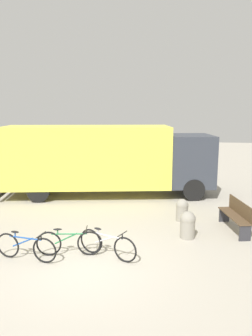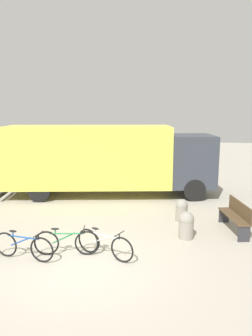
% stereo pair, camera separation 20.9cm
% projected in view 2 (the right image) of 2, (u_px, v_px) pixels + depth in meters
% --- Properties ---
extents(ground_plane, '(60.00, 60.00, 0.00)m').
position_uv_depth(ground_plane, '(81.00, 267.00, 7.85)').
color(ground_plane, '#A8A091').
extents(delivery_truck, '(9.13, 3.72, 3.00)m').
position_uv_depth(delivery_truck, '(107.00, 157.00, 14.00)').
color(delivery_truck, '#EAE04C').
rests_on(delivery_truck, ground).
extents(park_bench, '(0.76, 1.78, 0.94)m').
position_uv_depth(park_bench, '(236.00, 215.00, 10.02)').
color(park_bench, brown).
rests_on(park_bench, ground).
extents(bicycle_near, '(1.69, 0.44, 0.74)m').
position_uv_depth(bicycle_near, '(23.00, 246.00, 8.18)').
color(bicycle_near, black).
rests_on(bicycle_near, ground).
extents(bicycle_middle, '(1.68, 0.46, 0.74)m').
position_uv_depth(bicycle_middle, '(67.00, 242.00, 8.42)').
color(bicycle_middle, black).
rests_on(bicycle_middle, ground).
extents(bicycle_far, '(1.59, 0.72, 0.74)m').
position_uv_depth(bicycle_far, '(104.00, 244.00, 8.30)').
color(bicycle_far, black).
rests_on(bicycle_far, ground).
extents(bollard_near_bench, '(0.45, 0.45, 0.80)m').
position_uv_depth(bollard_near_bench, '(186.00, 224.00, 9.50)').
color(bollard_near_bench, gray).
rests_on(bollard_near_bench, ground).
extents(bollard_far_bench, '(0.42, 0.42, 0.75)m').
position_uv_depth(bollard_far_bench, '(182.00, 210.00, 10.97)').
color(bollard_far_bench, gray).
rests_on(bollard_far_bench, ground).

